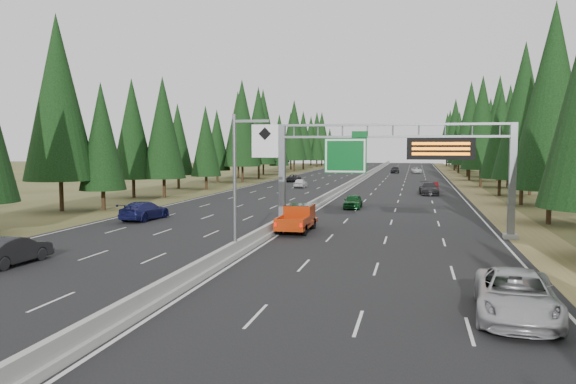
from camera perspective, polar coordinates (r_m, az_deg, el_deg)
name	(u,v)px	position (r m, az deg, el deg)	size (l,w,h in m)	color
road	(349,188)	(85.68, 6.19, 0.45)	(32.00, 260.00, 0.08)	black
shoulder_right	(471,190)	(85.47, 18.13, 0.23)	(3.60, 260.00, 0.06)	olive
shoulder_left	(237,186)	(89.49, -5.21, 0.63)	(3.60, 260.00, 0.06)	#454520
median_barrier	(349,185)	(85.65, 6.19, 0.70)	(0.70, 260.00, 0.85)	gray
sign_gantry	(402,161)	(39.78, 11.48, 3.10)	(16.75, 0.98, 7.80)	slate
hov_sign_pole	(244,175)	(31.29, -4.45, 1.78)	(2.80, 0.50, 8.00)	slate
tree_row_right	(507,121)	(82.94, 21.38, 6.74)	(11.59, 242.02, 19.00)	black
tree_row_left	(204,125)	(87.89, -8.49, 6.70)	(11.88, 241.71, 18.94)	black
silver_minivan	(516,295)	(22.19, 22.16, -9.70)	(2.79, 6.04, 1.68)	#AAA9AE
red_pickup	(298,216)	(41.34, 1.05, -2.50)	(2.09, 5.85, 1.91)	black
car_ahead_green	(353,201)	(56.68, 6.62, -0.94)	(1.67, 4.15, 1.41)	#114E1E
car_ahead_dkred	(433,187)	(79.64, 14.49, 0.53)	(1.43, 4.10, 1.35)	#510B0F
car_ahead_dkgrey	(429,188)	(74.35, 14.11, 0.35)	(2.24, 5.51, 1.60)	black
car_ahead_white	(417,170)	(133.79, 12.93, 2.18)	(2.25, 4.87, 1.35)	silver
car_ahead_far	(395,170)	(132.94, 10.82, 2.25)	(1.88, 4.67, 1.59)	black
car_onc_near	(12,250)	(32.97, -26.23, -5.34)	(1.61, 4.61, 1.52)	black
car_onc_blue	(144,211)	(49.00, -14.39, -1.84)	(2.20, 5.42, 1.57)	#15184C
car_onc_white	(300,183)	(84.58, 1.28, 0.92)	(1.62, 4.04, 1.38)	silver
car_onc_far	(294,178)	(98.53, 0.61, 1.42)	(2.12, 4.60, 1.28)	black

